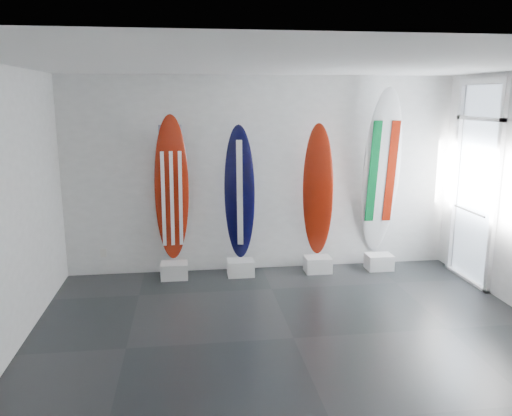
{
  "coord_description": "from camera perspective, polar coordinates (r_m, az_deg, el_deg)",
  "views": [
    {
      "loc": [
        -1.13,
        -5.24,
        2.65
      ],
      "look_at": [
        -0.24,
        1.4,
        1.22
      ],
      "focal_mm": 35.9,
      "sensor_mm": 36.0,
      "label": 1
    }
  ],
  "objects": [
    {
      "name": "display_block_swiss",
      "position": [
        8.08,
        6.89,
        -6.26
      ],
      "size": [
        0.4,
        0.3,
        0.24
      ],
      "primitive_type": "cube",
      "color": "white",
      "rests_on": "floor"
    },
    {
      "name": "ceiling",
      "position": [
        5.37,
        4.72,
        15.76
      ],
      "size": [
        6.0,
        6.0,
        0.0
      ],
      "primitive_type": "plane",
      "rotation": [
        3.14,
        0.0,
        0.0
      ],
      "color": "white",
      "rests_on": "wall_back"
    },
    {
      "name": "surfboard_usa",
      "position": [
        7.64,
        -9.37,
        2.04
      ],
      "size": [
        0.53,
        0.39,
        2.21
      ],
      "primitive_type": "ellipsoid",
      "rotation": [
        0.12,
        0.0,
        0.1
      ],
      "color": "maroon",
      "rests_on": "display_block_usa"
    },
    {
      "name": "display_block_usa",
      "position": [
        7.85,
        -9.08,
        -6.9
      ],
      "size": [
        0.4,
        0.3,
        0.24
      ],
      "primitive_type": "cube",
      "color": "white",
      "rests_on": "floor"
    },
    {
      "name": "wall_outlet",
      "position": [
        8.17,
        -16.64,
        -4.81
      ],
      "size": [
        0.09,
        0.02,
        0.13
      ],
      "primitive_type": "cube",
      "color": "silver",
      "rests_on": "wall_back"
    },
    {
      "name": "glass_door",
      "position": [
        8.03,
        23.25,
        2.31
      ],
      "size": [
        0.12,
        1.16,
        2.85
      ],
      "primitive_type": null,
      "color": "white",
      "rests_on": "floor"
    },
    {
      "name": "wall_back",
      "position": [
        7.91,
        0.69,
        3.71
      ],
      "size": [
        6.0,
        0.0,
        6.0
      ],
      "primitive_type": "plane",
      "rotation": [
        1.57,
        0.0,
        0.0
      ],
      "color": "silver",
      "rests_on": "ground"
    },
    {
      "name": "surfboard_swiss",
      "position": [
        7.89,
        6.92,
        1.92
      ],
      "size": [
        0.53,
        0.4,
        2.07
      ],
      "primitive_type": "ellipsoid",
      "rotation": [
        0.09,
        0.0,
        -0.34
      ],
      "color": "maroon",
      "rests_on": "display_block_swiss"
    },
    {
      "name": "wall_front",
      "position": [
        3.18,
        13.92,
        -9.52
      ],
      "size": [
        6.0,
        0.0,
        6.0
      ],
      "primitive_type": "plane",
      "rotation": [
        -1.57,
        0.0,
        0.0
      ],
      "color": "silver",
      "rests_on": "ground"
    },
    {
      "name": "floor",
      "position": [
        5.98,
        4.21,
        -14.27
      ],
      "size": [
        6.0,
        6.0,
        0.0
      ],
      "primitive_type": "plane",
      "color": "black",
      "rests_on": "ground"
    },
    {
      "name": "surfboard_navy",
      "position": [
        7.69,
        -1.85,
        1.67
      ],
      "size": [
        0.49,
        0.29,
        2.05
      ],
      "primitive_type": "ellipsoid",
      "rotation": [
        0.04,
        0.0,
        -0.27
      ],
      "color": "black",
      "rests_on": "display_block_navy"
    },
    {
      "name": "display_block_italy",
      "position": [
        8.38,
        13.54,
        -5.85
      ],
      "size": [
        0.4,
        0.3,
        0.24
      ],
      "primitive_type": "cube",
      "color": "white",
      "rests_on": "floor"
    },
    {
      "name": "wall_left",
      "position": [
        5.68,
        -26.64,
        -0.91
      ],
      "size": [
        0.0,
        5.0,
        5.0
      ],
      "primitive_type": "plane",
      "rotation": [
        1.57,
        0.0,
        1.57
      ],
      "color": "silver",
      "rests_on": "ground"
    },
    {
      "name": "surfboard_italy",
      "position": [
        8.16,
        13.78,
        3.89
      ],
      "size": [
        0.6,
        0.46,
        2.61
      ],
      "primitive_type": "ellipsoid",
      "rotation": [
        0.14,
        0.0,
        -0.03
      ],
      "color": "white",
      "rests_on": "display_block_italy"
    },
    {
      "name": "display_block_navy",
      "position": [
        7.88,
        -1.72,
        -6.67
      ],
      "size": [
        0.4,
        0.3,
        0.24
      ],
      "primitive_type": "cube",
      "color": "white",
      "rests_on": "floor"
    }
  ]
}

